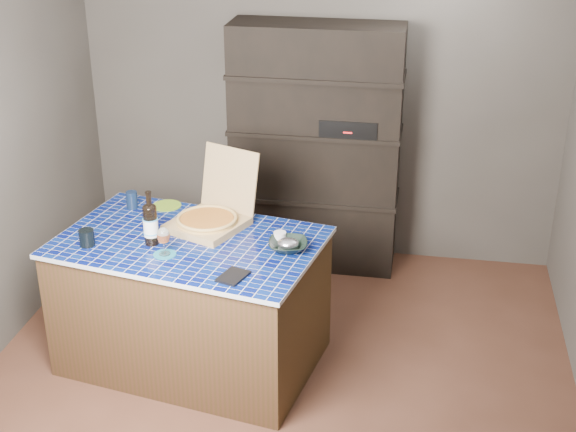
% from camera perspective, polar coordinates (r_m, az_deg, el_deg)
% --- Properties ---
extents(room, '(3.50, 3.50, 3.50)m').
position_cam_1_polar(room, '(4.26, -0.96, 2.28)').
color(room, brown).
rests_on(room, ground).
extents(shelving_unit, '(1.20, 0.41, 1.80)m').
position_cam_1_polar(shelving_unit, '(5.79, 2.00, 4.80)').
color(shelving_unit, black).
rests_on(shelving_unit, floor).
extents(kitchen_island, '(1.64, 1.20, 0.82)m').
position_cam_1_polar(kitchen_island, '(4.85, -6.84, -6.04)').
color(kitchen_island, '#472C1C').
rests_on(kitchen_island, floor).
extents(pizza_box, '(0.54, 0.59, 0.43)m').
position_cam_1_polar(pizza_box, '(4.78, -5.59, -0.10)').
color(pizza_box, tan).
rests_on(pizza_box, kitchen_island).
extents(mead_bottle, '(0.09, 0.09, 0.32)m').
position_cam_1_polar(mead_bottle, '(4.59, -9.75, -0.53)').
color(mead_bottle, black).
rests_on(mead_bottle, kitchen_island).
extents(teal_trivet, '(0.13, 0.13, 0.01)m').
position_cam_1_polar(teal_trivet, '(4.51, -8.76, -2.72)').
color(teal_trivet, '#186A80').
rests_on(teal_trivet, kitchen_island).
extents(wine_glass, '(0.07, 0.07, 0.16)m').
position_cam_1_polar(wine_glass, '(4.46, -8.85, -1.43)').
color(wine_glass, white).
rests_on(wine_glass, teal_trivet).
extents(tumbler, '(0.09, 0.09, 0.10)m').
position_cam_1_polar(tumbler, '(4.68, -14.12, -1.51)').
color(tumbler, black).
rests_on(tumbler, kitchen_island).
extents(dvd_case, '(0.17, 0.20, 0.01)m').
position_cam_1_polar(dvd_case, '(4.23, -3.92, -4.30)').
color(dvd_case, black).
rests_on(dvd_case, kitchen_island).
extents(bowl, '(0.25, 0.25, 0.05)m').
position_cam_1_polar(bowl, '(4.50, -0.00, -2.11)').
color(bowl, black).
rests_on(bowl, kitchen_island).
extents(foil_contents, '(0.13, 0.10, 0.06)m').
position_cam_1_polar(foil_contents, '(4.49, -0.00, -1.96)').
color(foil_contents, '#B6B6C2').
rests_on(foil_contents, bowl).
extents(white_jar, '(0.07, 0.07, 0.06)m').
position_cam_1_polar(white_jar, '(4.58, -0.58, -1.51)').
color(white_jar, silver).
rests_on(white_jar, kitchen_island).
extents(navy_cup, '(0.07, 0.07, 0.11)m').
position_cam_1_polar(navy_cup, '(5.10, -11.04, 1.14)').
color(navy_cup, black).
rests_on(navy_cup, kitchen_island).
extents(green_trivet, '(0.18, 0.18, 0.01)m').
position_cam_1_polar(green_trivet, '(5.11, -8.61, 0.74)').
color(green_trivet, olive).
rests_on(green_trivet, kitchen_island).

